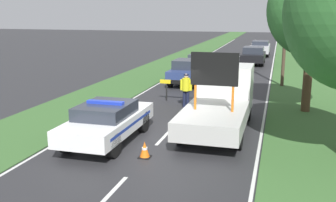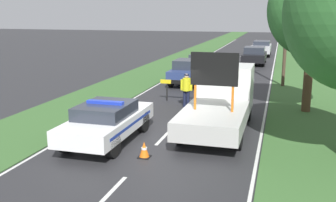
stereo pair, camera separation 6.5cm
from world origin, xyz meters
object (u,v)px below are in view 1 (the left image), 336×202
object	(u,v)px
traffic_cone_near_police	(145,150)
utility_pole	(286,21)
queued_car_hatch_blue	(188,71)
queued_car_sedan_black	(253,55)
pedestrian_civilian	(213,86)
roadside_tree_near_left	(313,10)
road_barrier	(193,84)
traffic_cone_centre_front	(227,104)
work_truck	(220,99)
police_officer	(186,87)
queued_car_van_white	(200,62)
queued_car_sedan_silver	(260,48)
police_car	(107,121)

from	to	relation	value
traffic_cone_near_police	utility_pole	bearing A→B (deg)	73.26
queued_car_hatch_blue	queued_car_sedan_black	world-z (taller)	queued_car_hatch_blue
pedestrian_civilian	roadside_tree_near_left	size ratio (longest dim) A/B	0.24
road_barrier	traffic_cone_centre_front	xyz separation A→B (m)	(1.90, -1.18, -0.62)
work_truck	police_officer	world-z (taller)	work_truck
roadside_tree_near_left	utility_pole	bearing A→B (deg)	99.19
traffic_cone_centre_front	queued_car_van_white	xyz separation A→B (m)	(-3.53, 11.48, 0.45)
road_barrier	queued_car_hatch_blue	size ratio (longest dim) A/B	0.83
queued_car_sedan_silver	queued_car_hatch_blue	bearing A→B (deg)	79.02
traffic_cone_near_police	queued_car_van_white	bearing A→B (deg)	95.76
work_truck	queued_car_sedan_silver	xyz separation A→B (m)	(0.21, 27.20, -0.27)
queued_car_van_white	queued_car_sedan_black	distance (m)	6.78
traffic_cone_near_police	utility_pole	size ratio (longest dim) A/B	0.07
queued_car_sedan_silver	roadside_tree_near_left	xyz separation A→B (m)	(3.22, -23.77, 3.72)
road_barrier	queued_car_sedan_black	xyz separation A→B (m)	(1.95, 16.06, -0.13)
police_officer	queued_car_sedan_black	distance (m)	17.30
traffic_cone_centre_front	roadside_tree_near_left	world-z (taller)	roadside_tree_near_left
police_car	queued_car_hatch_blue	xyz separation A→B (m)	(0.18, 11.85, 0.05)
traffic_cone_near_police	queued_car_sedan_silver	bearing A→B (deg)	86.40
utility_pole	queued_car_hatch_blue	bearing A→B (deg)	-171.54
road_barrier	queued_car_van_white	distance (m)	10.43
work_truck	queued_car_sedan_silver	distance (m)	27.20
queued_car_hatch_blue	roadside_tree_near_left	distance (m)	9.47
police_car	utility_pole	size ratio (longest dim) A/B	0.61
police_car	police_officer	world-z (taller)	police_officer
utility_pole	work_truck	bearing A→B (deg)	-103.87
queued_car_sedan_silver	police_officer	bearing A→B (deg)	84.70
work_truck	pedestrian_civilian	distance (m)	3.69
pedestrian_civilian	queued_car_sedan_silver	size ratio (longest dim) A/B	0.35
pedestrian_civilian	traffic_cone_centre_front	xyz separation A→B (m)	(0.79, -0.84, -0.64)
pedestrian_civilian	road_barrier	bearing A→B (deg)	163.87
pedestrian_civilian	queued_car_hatch_blue	world-z (taller)	pedestrian_civilian
roadside_tree_near_left	queued_car_hatch_blue	bearing A→B (deg)	141.12
police_car	pedestrian_civilian	world-z (taller)	pedestrian_civilian
queued_car_hatch_blue	police_officer	bearing A→B (deg)	102.00
work_truck	pedestrian_civilian	size ratio (longest dim) A/B	3.74
roadside_tree_near_left	queued_car_sedan_black	bearing A→B (deg)	101.79
pedestrian_civilian	queued_car_hatch_blue	bearing A→B (deg)	116.12
roadside_tree_near_left	queued_car_sedan_silver	bearing A→B (deg)	97.71
traffic_cone_near_police	traffic_cone_centre_front	bearing A→B (deg)	76.21
road_barrier	queued_car_sedan_silver	size ratio (longest dim) A/B	0.76
police_officer	roadside_tree_near_left	size ratio (longest dim) A/B	0.24
road_barrier	work_truck	bearing A→B (deg)	-65.74
road_barrier	roadside_tree_near_left	xyz separation A→B (m)	(5.41, -0.50, 3.64)
queued_car_sedan_black	queued_car_sedan_silver	xyz separation A→B (m)	(0.24, 7.20, 0.05)
queued_car_hatch_blue	utility_pole	world-z (taller)	utility_pole
traffic_cone_centre_front	queued_car_sedan_black	world-z (taller)	queued_car_sedan_black
work_truck	road_barrier	xyz separation A→B (m)	(-1.98, 3.93, -0.19)
work_truck	utility_pole	world-z (taller)	utility_pole
queued_car_sedan_black	queued_car_hatch_blue	bearing A→B (deg)	73.39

